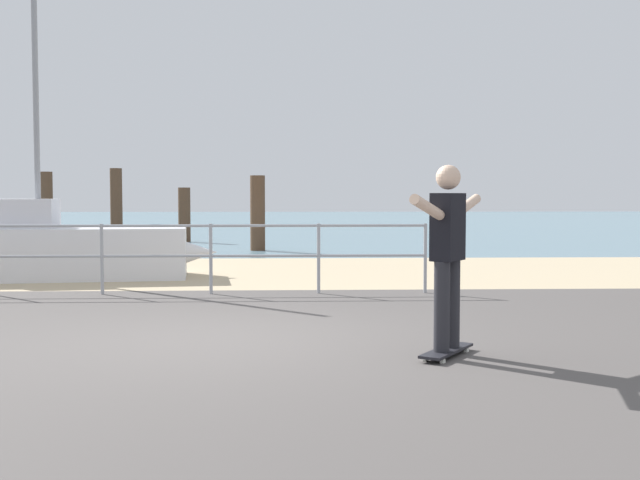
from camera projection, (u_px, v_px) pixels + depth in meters
ground_plane at (216, 362)px, 6.83m from camera, size 24.00×10.00×0.04m
beach_strip at (256, 272)px, 14.81m from camera, size 24.00×6.00×0.04m
sea_surface at (279, 222)px, 42.74m from camera, size 72.00×50.00×0.04m
railing_fence at (47, 248)px, 11.27m from camera, size 11.10×0.05×1.05m
sailboat at (67, 250)px, 13.48m from camera, size 5.04×1.91×5.05m
skateboard at (447, 351)px, 6.98m from camera, size 0.61×0.78×0.08m
skateboarder at (448, 246)px, 6.92m from camera, size 0.88×1.25×1.65m
groyne_post_0 at (47, 205)px, 25.97m from camera, size 0.39×0.39×2.24m
groyne_post_1 at (116, 204)px, 25.47m from camera, size 0.39×0.39×2.34m
groyne_post_2 at (184, 215)px, 24.04m from camera, size 0.37×0.37×1.70m
groyne_post_3 at (258, 213)px, 20.29m from camera, size 0.39×0.39×1.98m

